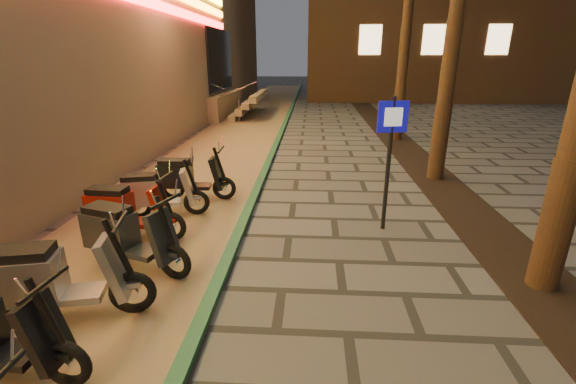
# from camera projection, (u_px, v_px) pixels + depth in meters

# --- Properties ---
(parking_strip) EXTENTS (3.40, 60.00, 0.01)m
(parking_strip) POSITION_uv_depth(u_px,v_px,m) (225.00, 149.00, 13.25)
(parking_strip) COLOR #8C7251
(parking_strip) RESTS_ON ground
(green_curb) EXTENTS (0.18, 60.00, 0.10)m
(green_curb) POSITION_uv_depth(u_px,v_px,m) (274.00, 148.00, 13.13)
(green_curb) COLOR #225C39
(green_curb) RESTS_ON ground
(planting_strip) EXTENTS (1.20, 40.00, 0.02)m
(planting_strip) POSITION_uv_depth(u_px,v_px,m) (462.00, 206.00, 8.18)
(planting_strip) COLOR black
(planting_strip) RESTS_ON ground
(pedestrian_sign) EXTENTS (0.52, 0.13, 2.40)m
(pedestrian_sign) POSITION_uv_depth(u_px,v_px,m) (390.00, 146.00, 6.62)
(pedestrian_sign) COLOR black
(pedestrian_sign) RESTS_ON ground
(scooter_5) EXTENTS (1.82, 0.85, 1.28)m
(scooter_5) POSITION_uv_depth(u_px,v_px,m) (52.00, 279.00, 4.50)
(scooter_5) COLOR black
(scooter_5) RESTS_ON ground
(scooter_6) EXTENTS (1.75, 0.94, 1.25)m
(scooter_6) POSITION_uv_depth(u_px,v_px,m) (125.00, 235.00, 5.65)
(scooter_6) COLOR black
(scooter_6) RESTS_ON ground
(scooter_7) EXTENTS (1.71, 0.60, 1.20)m
(scooter_7) POSITION_uv_depth(u_px,v_px,m) (125.00, 210.00, 6.60)
(scooter_7) COLOR black
(scooter_7) RESTS_ON ground
(scooter_8) EXTENTS (1.65, 0.79, 1.16)m
(scooter_8) POSITION_uv_depth(u_px,v_px,m) (155.00, 193.00, 7.48)
(scooter_8) COLOR black
(scooter_8) RESTS_ON ground
(scooter_9) EXTENTS (1.69, 0.59, 1.19)m
(scooter_9) POSITION_uv_depth(u_px,v_px,m) (187.00, 177.00, 8.44)
(scooter_9) COLOR black
(scooter_9) RESTS_ON ground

